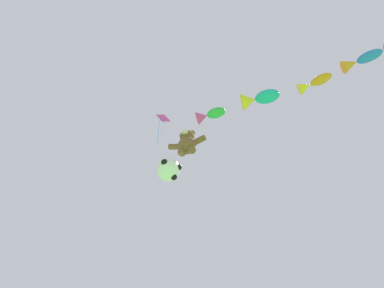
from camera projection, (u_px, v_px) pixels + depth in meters
name	position (u px, v px, depth m)	size (l,w,h in m)	color
teddy_bear_kite	(187.00, 143.00, 11.67)	(1.80, 0.80, 1.83)	brown
soccer_ball_kite	(169.00, 170.00, 10.53)	(1.07, 1.06, 0.98)	white
fish_kite_emerald	(209.00, 115.00, 14.76)	(1.69, 0.78, 0.77)	green
fish_kite_teal	(258.00, 99.00, 13.41)	(2.02, 0.96, 0.92)	#19ADB2
fish_kite_tangerine	(313.00, 83.00, 13.10)	(1.75, 0.88, 0.64)	orange
fish_kite_cobalt	(360.00, 61.00, 12.69)	(1.92, 0.87, 0.67)	blue
diamond_kite	(163.00, 121.00, 13.30)	(0.63, 0.61, 2.73)	#E53F9E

